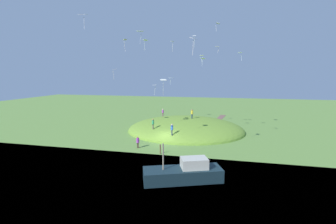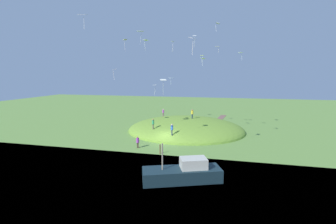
# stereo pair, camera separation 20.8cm
# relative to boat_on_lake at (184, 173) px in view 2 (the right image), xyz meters

# --- Properties ---
(ground_plane) EXTENTS (160.00, 160.00, 0.00)m
(ground_plane) POSITION_rel_boat_on_lake_xyz_m (12.89, 5.23, -0.84)
(ground_plane) COLOR olive
(grass_hill) EXTENTS (20.53, 22.15, 4.77)m
(grass_hill) POSITION_rel_boat_on_lake_xyz_m (22.40, 3.44, -0.84)
(grass_hill) COLOR olive
(grass_hill) RESTS_ON ground_plane
(dirt_path) EXTENTS (13.88, 3.41, 0.04)m
(dirt_path) POSITION_rel_boat_on_lake_xyz_m (35.52, -2.41, -0.82)
(dirt_path) COLOR brown
(dirt_path) RESTS_ON ground_plane
(boat_on_lake) EXTENTS (5.10, 8.18, 3.96)m
(boat_on_lake) POSITION_rel_boat_on_lake_xyz_m (0.00, 0.00, 0.00)
(boat_on_lake) COLOR #162930
(boat_on_lake) RESTS_ON lake_water
(person_near_shore) EXTENTS (0.54, 0.54, 1.76)m
(person_near_shore) POSITION_rel_boat_on_lake_xyz_m (22.41, 2.27, 2.64)
(person_near_shore) COLOR #1F3048
(person_near_shore) RESTS_ON grass_hill
(person_on_hilltop) EXTENTS (0.45, 0.45, 1.75)m
(person_on_hilltop) POSITION_rel_boat_on_lake_xyz_m (28.39, 9.51, 1.69)
(person_on_hilltop) COLOR brown
(person_on_hilltop) RESTS_ON grass_hill
(person_watching_kites) EXTENTS (0.54, 0.54, 1.76)m
(person_watching_kites) POSITION_rel_boat_on_lake_xyz_m (15.57, 7.93, 1.78)
(person_watching_kites) COLOR #575545
(person_watching_kites) RESTS_ON grass_hill
(person_walking_path) EXTENTS (0.53, 0.53, 1.71)m
(person_walking_path) POSITION_rel_boat_on_lake_xyz_m (9.46, 8.42, 0.23)
(person_walking_path) COLOR #3D3028
(person_walking_path) RESTS_ON ground_plane
(person_with_child) EXTENTS (0.52, 0.52, 1.83)m
(person_with_child) POSITION_rel_boat_on_lake_xyz_m (13.46, 4.21, 1.49)
(person_with_child) COLOR #282A4F
(person_with_child) RESTS_ON grass_hill
(kite_0) EXTENTS (0.56, 0.70, 1.02)m
(kite_0) POSITION_rel_boat_on_lake_xyz_m (17.63, -2.26, 14.12)
(kite_0) COLOR silver
(kite_1) EXTENTS (1.20, 1.27, 2.11)m
(kite_1) POSITION_rel_boat_on_lake_xyz_m (23.85, 11.83, 16.35)
(kite_1) COLOR white
(kite_2) EXTENTS (1.16, 1.05, 1.75)m
(kite_2) POSITION_rel_boat_on_lake_xyz_m (13.39, 13.60, 10.51)
(kite_2) COLOR silver
(kite_3) EXTENTS (0.46, 0.64, 1.90)m
(kite_3) POSITION_rel_boat_on_lake_xyz_m (18.80, 1.59, 15.93)
(kite_3) COLOR white
(kite_4) EXTENTS (0.92, 1.00, 2.20)m
(kite_4) POSITION_rel_boat_on_lake_xyz_m (9.84, 4.65, 8.88)
(kite_4) COLOR white
(kite_5) EXTENTS (0.93, 1.18, 1.85)m
(kite_5) POSITION_rel_boat_on_lake_xyz_m (4.97, 13.57, 16.95)
(kite_5) COLOR white
(kite_6) EXTENTS (0.67, 0.53, 1.06)m
(kite_6) POSITION_rel_boat_on_lake_xyz_m (10.03, -2.49, 16.18)
(kite_6) COLOR white
(kite_7) EXTENTS (0.76, 0.65, 1.90)m
(kite_7) POSITION_rel_boat_on_lake_xyz_m (14.16, 12.01, 15.04)
(kite_7) COLOR silver
(kite_8) EXTENTS (1.29, 1.41, 2.16)m
(kite_8) POSITION_rel_boat_on_lake_xyz_m (17.52, 10.65, 16.95)
(kite_8) COLOR white
(kite_9) EXTENTS (0.75, 0.71, 1.82)m
(kite_9) POSITION_rel_boat_on_lake_xyz_m (20.34, 5.67, 15.37)
(kite_9) COLOR white
(kite_10) EXTENTS (1.03, 0.88, 1.45)m
(kite_10) POSITION_rel_boat_on_lake_xyz_m (22.81, -6.05, 13.54)
(kite_10) COLOR white
(kite_11) EXTENTS (0.89, 0.73, 1.80)m
(kite_11) POSITION_rel_boat_on_lake_xyz_m (15.79, 7.69, 7.94)
(kite_11) COLOR silver
(kite_12) EXTENTS (1.02, 0.98, 1.36)m
(kite_12) POSITION_rel_boat_on_lake_xyz_m (18.41, 0.06, 12.37)
(kite_12) COLOR white
(kite_13) EXTENTS (1.09, 1.02, 1.34)m
(kite_13) POSITION_rel_boat_on_lake_xyz_m (25.44, 7.05, 9.05)
(kite_13) COLOR white
(kite_14) EXTENTS (1.01, 0.89, 2.05)m
(kite_14) POSITION_rel_boat_on_lake_xyz_m (6.30, 0.15, 13.83)
(kite_14) COLOR white
(kite_15) EXTENTS (0.52, 0.68, 1.27)m
(kite_15) POSITION_rel_boat_on_lake_xyz_m (21.84, 0.60, 13.04)
(kite_15) COLOR white
(mooring_post) EXTENTS (0.14, 0.14, 1.30)m
(mooring_post) POSITION_rel_boat_on_lake_xyz_m (7.64, 4.55, -0.18)
(mooring_post) COLOR brown
(mooring_post) RESTS_ON ground_plane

